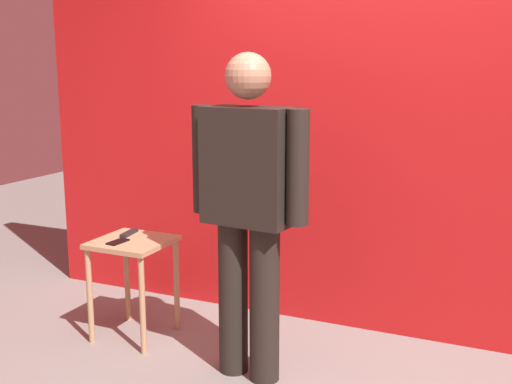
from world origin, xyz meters
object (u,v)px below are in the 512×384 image
side_table (133,259)px  standing_person (249,202)px  cell_phone (118,242)px  tv_remote (129,233)px

side_table → standing_person: bearing=-10.8°
cell_phone → side_table: bearing=68.6°
tv_remote → side_table: bearing=-54.0°
tv_remote → cell_phone: bearing=-83.0°
standing_person → side_table: 1.01m
standing_person → cell_phone: (-0.92, 0.08, -0.35)m
standing_person → side_table: standing_person is taller
side_table → cell_phone: (-0.04, -0.09, 0.13)m
tv_remote → standing_person: bearing=-22.5°
side_table → cell_phone: bearing=-115.9°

